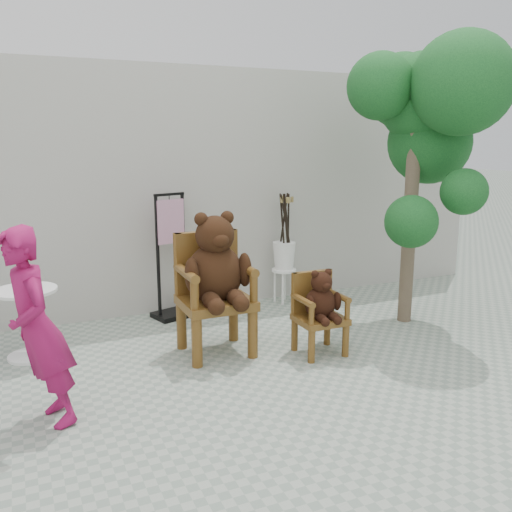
# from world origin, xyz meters

# --- Properties ---
(ground_plane) EXTENTS (60.00, 60.00, 0.00)m
(ground_plane) POSITION_xyz_m (0.00, 0.00, 0.00)
(ground_plane) COLOR gray
(ground_plane) RESTS_ON ground
(back_wall) EXTENTS (9.00, 1.00, 3.00)m
(back_wall) POSITION_xyz_m (0.00, 3.10, 1.50)
(back_wall) COLOR #ACAAA1
(back_wall) RESTS_ON ground
(chair_big) EXTENTS (0.69, 0.76, 1.45)m
(chair_big) POSITION_xyz_m (-0.15, 1.08, 0.82)
(chair_big) COLOR #503311
(chair_big) RESTS_ON ground
(chair_small) EXTENTS (0.47, 0.47, 0.87)m
(chair_small) POSITION_xyz_m (0.80, 0.64, 0.51)
(chair_small) COLOR #503311
(chair_small) RESTS_ON ground
(person) EXTENTS (0.49, 0.63, 1.53)m
(person) POSITION_xyz_m (-1.83, 0.24, 0.77)
(person) COLOR #92124B
(person) RESTS_ON ground
(cafe_table) EXTENTS (0.60, 0.60, 0.70)m
(cafe_table) POSITION_xyz_m (-1.89, 1.69, 0.44)
(cafe_table) COLOR white
(cafe_table) RESTS_ON ground
(display_stand) EXTENTS (0.53, 0.47, 1.51)m
(display_stand) POSITION_xyz_m (-0.25, 2.35, 0.58)
(display_stand) COLOR black
(display_stand) RESTS_ON ground
(stool_bucket) EXTENTS (0.32, 0.32, 1.45)m
(stool_bucket) POSITION_xyz_m (1.27, 2.35, 0.64)
(stool_bucket) COLOR white
(stool_bucket) RESTS_ON ground
(tree) EXTENTS (1.62, 1.82, 3.24)m
(tree) POSITION_xyz_m (2.42, 1.07, 2.50)
(tree) COLOR #493B2C
(tree) RESTS_ON ground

